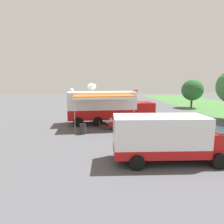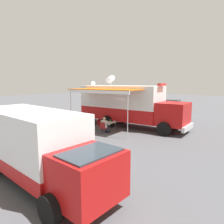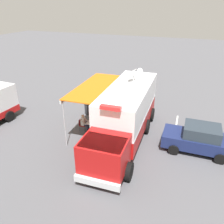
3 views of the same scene
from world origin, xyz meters
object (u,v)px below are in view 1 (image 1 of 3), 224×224
at_px(folding_chair_at_table, 111,126).
at_px(folding_table, 109,122).
at_px(trash_bin, 83,129).
at_px(car_behind_truck, 104,109).
at_px(support_truck, 168,138).
at_px(folding_chair_beside_table, 100,124).
at_px(command_truck, 109,106).
at_px(car_far_corner, 107,105).
at_px(seated_responder, 111,124).
at_px(water_bottle, 110,120).

bearing_deg(folding_chair_at_table, folding_table, -171.46).
distance_m(folding_table, trash_bin, 2.94).
relative_size(folding_chair_at_table, car_behind_truck, 0.21).
bearing_deg(folding_chair_at_table, support_truck, 21.06).
height_order(folding_chair_beside_table, support_truck, support_truck).
height_order(trash_bin, support_truck, support_truck).
distance_m(command_truck, support_truck, 10.65).
height_order(support_truck, car_far_corner, support_truck).
xyz_separation_m(support_truck, car_far_corner, (-19.10, -2.37, -0.51)).
relative_size(folding_table, trash_bin, 0.92).
xyz_separation_m(folding_chair_at_table, trash_bin, (0.80, -2.57, -0.06)).
height_order(trash_bin, car_far_corner, car_far_corner).
distance_m(folding_chair_at_table, seated_responder, 0.23).
height_order(folding_chair_beside_table, seated_responder, seated_responder).
distance_m(folding_table, support_truck, 8.40).
bearing_deg(command_truck, water_bottle, -0.48).
distance_m(command_truck, car_far_corner, 8.88).
bearing_deg(water_bottle, support_truck, 18.97).
bearing_deg(folding_chair_beside_table, trash_bin, -46.04).
xyz_separation_m(folding_table, support_truck, (7.87, 2.84, 0.71)).
xyz_separation_m(folding_table, folding_chair_at_table, (0.80, 0.12, -0.16)).
xyz_separation_m(water_bottle, seated_responder, (0.66, -0.01, -0.18)).
distance_m(water_bottle, car_far_corner, 11.19).
bearing_deg(car_behind_truck, command_truck, 4.06).
distance_m(trash_bin, support_truck, 8.25).
bearing_deg(trash_bin, support_truck, 40.18).
distance_m(folding_chair_at_table, support_truck, 7.62).
xyz_separation_m(command_truck, trash_bin, (4.03, -2.59, -1.49)).
bearing_deg(seated_responder, folding_chair_beside_table, -119.71).
xyz_separation_m(water_bottle, car_behind_truck, (-7.04, -0.31, 0.05)).
bearing_deg(support_truck, water_bottle, -161.03).
height_order(command_truck, water_bottle, command_truck).
bearing_deg(seated_responder, command_truck, 179.45).
height_order(car_behind_truck, car_far_corner, same).
relative_size(folding_table, car_far_corner, 0.19).
bearing_deg(command_truck, folding_table, -3.33).
bearing_deg(folding_table, folding_chair_beside_table, -85.81).
bearing_deg(command_truck, car_behind_truck, -175.94).
bearing_deg(command_truck, support_truck, 14.71).
distance_m(water_bottle, folding_chair_at_table, 0.90).
distance_m(seated_responder, car_far_corner, 11.85).
relative_size(water_bottle, car_behind_truck, 0.05).
distance_m(folding_table, water_bottle, 0.21).
bearing_deg(folding_chair_at_table, command_truck, 179.63).
xyz_separation_m(car_behind_truck, car_far_corner, (-4.14, 0.67, 0.00)).
bearing_deg(car_behind_truck, folding_table, 1.54).
bearing_deg(folding_chair_beside_table, folding_table, 94.19).
bearing_deg(car_far_corner, car_behind_truck, -9.14).
xyz_separation_m(water_bottle, folding_chair_at_table, (0.85, -0.00, -0.32)).
distance_m(folding_table, folding_chair_at_table, 0.82).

